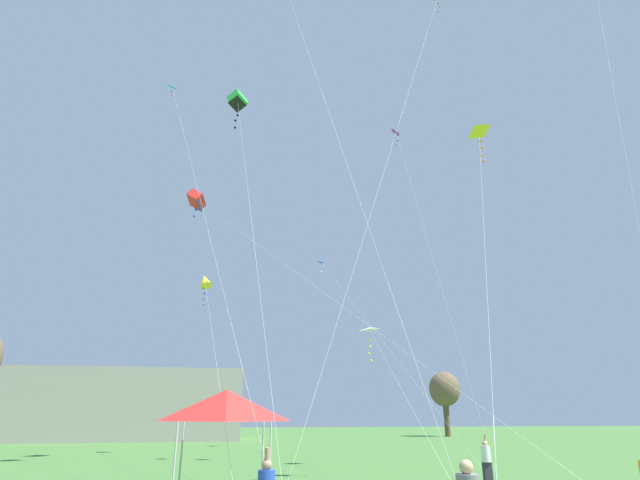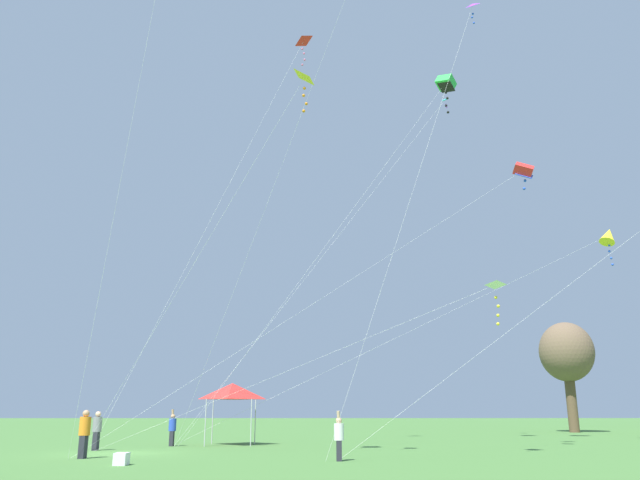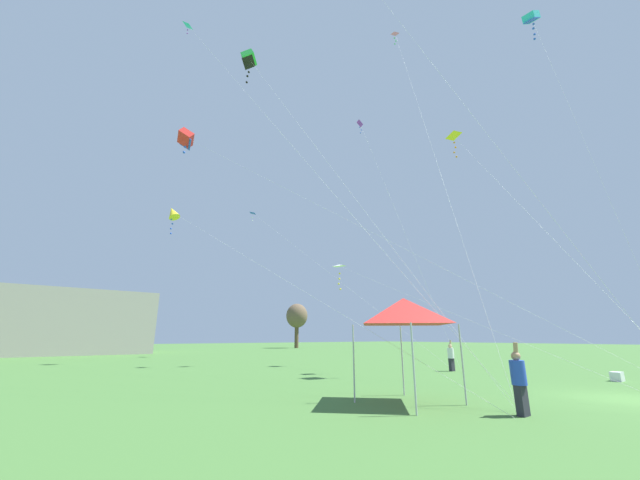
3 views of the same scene
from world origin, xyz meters
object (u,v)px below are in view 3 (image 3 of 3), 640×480
Objects in this scene: kite_cyan_box_0 at (531,18)px; kite_yellow_diamond_8 at (173,213)px; kite_white_delta_9 at (340,267)px; cooler_box at (617,377)px; person_white_shirt at (451,356)px; kite_cyan_delta_5 at (194,32)px; kite_yellow_delta_1 at (454,138)px; kite_blue_delta_4 at (254,214)px; kite_pink_delta_3 at (396,35)px; kite_purple_delta_6 at (362,127)px; person_blue_shirt at (519,379)px; kite_red_box_10 at (186,138)px; kite_green_box_7 at (249,60)px; festival_tent at (404,311)px.

kite_cyan_box_0 is 31.13m from kite_yellow_diamond_8.
kite_cyan_box_0 is 1.33× the size of kite_white_delta_9.
cooler_box is 0.34× the size of person_white_shirt.
kite_cyan_box_0 reaches higher than kite_cyan_delta_5.
kite_blue_delta_4 reaches higher than kite_yellow_delta_1.
kite_pink_delta_3 reaches higher than kite_cyan_delta_5.
kite_purple_delta_6 reaches higher than person_white_shirt.
kite_yellow_delta_1 is at bearing 128.71° from kite_cyan_box_0.
kite_cyan_box_0 reaches higher than kite_purple_delta_6.
person_blue_shirt is at bearing -176.12° from cooler_box.
kite_red_box_10 reaches higher than kite_yellow_delta_1.
kite_blue_delta_4 is at bearing 97.57° from kite_yellow_delta_1.
kite_red_box_10 is (-14.98, 20.14, 16.56)m from cooler_box.
kite_red_box_10 is (-15.23, 8.68, -12.19)m from kite_pink_delta_3.
kite_green_box_7 is (-15.30, 13.46, -2.34)m from kite_cyan_box_0.
kite_purple_delta_6 is at bearing -83.14° from kite_blue_delta_4.
kite_cyan_box_0 is 10.63m from kite_yellow_delta_1.
kite_yellow_delta_1 is 14.80m from kite_pink_delta_3.
person_blue_shirt is 0.08× the size of kite_red_box_10.
person_blue_shirt is 25.99m from kite_green_box_7.
festival_tent is at bearing -122.73° from kite_white_delta_9.
kite_cyan_box_0 is 22.55m from kite_white_delta_9.
kite_red_box_10 reaches higher than kite_yellow_diamond_8.
person_white_shirt reaches higher than cooler_box.
kite_cyan_box_0 is at bearing -46.64° from kite_red_box_10.
kite_pink_delta_3 is 1.29× the size of kite_cyan_delta_5.
kite_cyan_box_0 is 0.94× the size of kite_yellow_diamond_8.
kite_white_delta_9 is (6.98, 15.26, 6.14)m from person_blue_shirt.
kite_pink_delta_3 reaches higher than kite_yellow_diamond_8.
kite_yellow_delta_1 is 0.71× the size of kite_green_box_7.
kite_yellow_delta_1 is 0.66× the size of kite_red_box_10.
person_blue_shirt is 26.50m from kite_red_box_10.
person_white_shirt is at bearing -115.66° from kite_pink_delta_3.
kite_cyan_delta_5 is at bearing -176.47° from person_white_shirt.
kite_white_delta_9 is (8.21, -0.36, -14.59)m from kite_green_box_7.
kite_white_delta_9 is at bearing 141.74° from person_white_shirt.
person_white_shirt is 0.08× the size of kite_cyan_delta_5.
kite_blue_delta_4 is 0.87× the size of kite_yellow_diamond_8.
kite_purple_delta_6 is 17.77m from kite_yellow_diamond_8.
festival_tent is 0.13× the size of kite_red_box_10.
kite_yellow_diamond_8 reaches higher than festival_tent.
cooler_box is 0.02× the size of kite_cyan_box_0.
kite_white_delta_9 is at bearing -46.21° from kite_yellow_diamond_8.
person_white_shirt is 26.87m from kite_cyan_delta_5.
kite_blue_delta_4 is 11.60m from kite_yellow_diamond_8.
kite_yellow_delta_1 is at bearing -30.12° from kite_cyan_delta_5.
kite_cyan_box_0 is 14.07m from kite_purple_delta_6.
kite_cyan_box_0 reaches higher than kite_green_box_7.
person_blue_shirt is 18.93m from kite_yellow_delta_1.
kite_red_box_10 reaches higher than kite_blue_delta_4.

